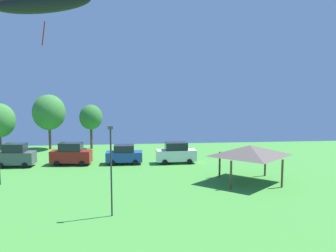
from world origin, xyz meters
The scene contains 9 objects.
kite_flying_4 centered at (-5.06, 19.65, 12.72)m, with size 4.13×1.03×2.58m.
parked_car_leftmost centered at (-14.80, 45.54, 1.30)m, with size 4.40×2.25×2.69m.
parked_car_second_from_left centered at (-8.61, 45.90, 1.28)m, with size 4.84×2.35×2.63m.
parked_car_third_from_left centered at (-2.42, 45.75, 1.13)m, with size 4.29×2.17×2.28m.
parked_car_rightmost_in_row centered at (3.78, 45.55, 1.24)m, with size 4.78×2.11×2.53m.
park_pavilion centered at (9.78, 36.54, 3.08)m, with size 6.20×5.44×3.60m.
light_post_0 centered at (-2.92, 28.75, 3.65)m, with size 0.36×0.20×6.49m.
treeline_tree_2 centered at (-13.44, 56.78, 5.38)m, with size 4.68×4.68×7.97m.
treeline_tree_3 centered at (-7.45, 56.59, 4.63)m, with size 3.33×3.33×6.49m.
Camera 1 is at (-1.37, 3.94, 9.30)m, focal length 38.00 mm.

